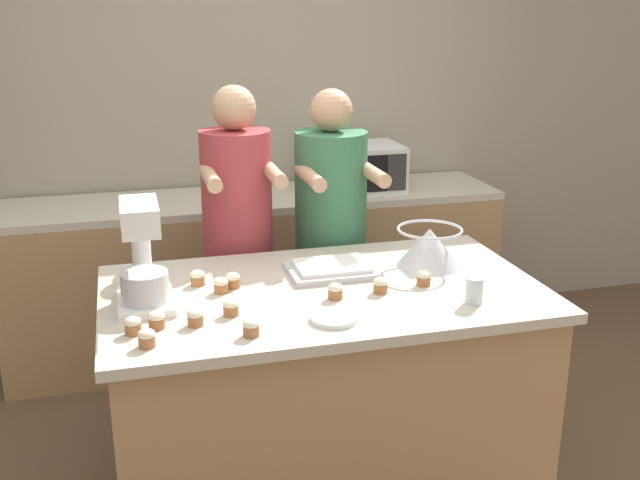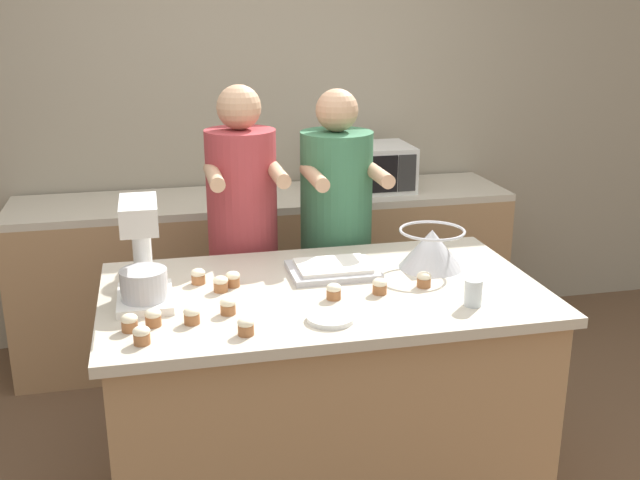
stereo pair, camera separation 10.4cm
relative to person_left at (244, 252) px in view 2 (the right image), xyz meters
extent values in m
cube|color=gray|center=(0.22, 1.11, 0.48)|extent=(10.00, 0.06, 2.70)
cube|color=#A87F56|center=(0.22, -0.69, -0.42)|extent=(1.62, 0.91, 0.89)
cube|color=beige|center=(0.22, -0.69, 0.04)|extent=(1.69, 0.97, 0.04)
cube|color=#A87F56|center=(0.22, 0.76, -0.42)|extent=(2.80, 0.60, 0.90)
cube|color=beige|center=(0.22, 0.76, 0.05)|extent=(2.80, 0.60, 0.04)
cylinder|color=#232328|center=(0.00, 0.00, -0.44)|extent=(0.25, 0.25, 0.84)
cylinder|color=#A8383D|center=(0.00, 0.00, 0.28)|extent=(0.32, 0.32, 0.60)
sphere|color=tan|center=(0.00, 0.00, 0.68)|extent=(0.20, 0.20, 0.20)
cylinder|color=tan|center=(-0.14, -0.17, 0.41)|extent=(0.06, 0.34, 0.06)
cylinder|color=tan|center=(0.14, -0.17, 0.41)|extent=(0.06, 0.34, 0.06)
cylinder|color=#33384C|center=(0.45, 0.00, -0.45)|extent=(0.27, 0.27, 0.82)
cylinder|color=#38704C|center=(0.45, 0.00, 0.25)|extent=(0.34, 0.34, 0.59)
sphere|color=tan|center=(0.45, 0.00, 0.65)|extent=(0.20, 0.20, 0.20)
cylinder|color=tan|center=(0.30, -0.17, 0.38)|extent=(0.06, 0.34, 0.06)
cylinder|color=tan|center=(0.59, -0.17, 0.38)|extent=(0.06, 0.34, 0.06)
cube|color=white|center=(-0.45, -0.69, 0.08)|extent=(0.20, 0.30, 0.03)
cylinder|color=white|center=(-0.45, -0.57, 0.22)|extent=(0.07, 0.07, 0.26)
cube|color=white|center=(-0.45, -0.70, 0.40)|extent=(0.13, 0.26, 0.10)
cylinder|color=#BCBCC1|center=(-0.45, -0.72, 0.15)|extent=(0.17, 0.17, 0.11)
cone|color=#BCBCC1|center=(0.71, -0.56, 0.15)|extent=(0.27, 0.27, 0.16)
torus|color=#BCBCC1|center=(0.71, -0.56, 0.22)|extent=(0.27, 0.27, 0.01)
cube|color=#BCBCC1|center=(0.30, -0.54, 0.08)|extent=(0.35, 0.27, 0.02)
cube|color=white|center=(0.30, -0.54, 0.10)|extent=(0.29, 0.22, 0.02)
cube|color=silver|center=(0.82, 0.76, 0.20)|extent=(0.51, 0.37, 0.26)
cube|color=black|center=(0.77, 0.57, 0.20)|extent=(0.35, 0.01, 0.21)
cube|color=#2D2D2D|center=(1.00, 0.57, 0.20)|extent=(0.10, 0.01, 0.21)
cylinder|color=silver|center=(0.71, -0.98, 0.11)|extent=(0.07, 0.07, 0.10)
cylinder|color=white|center=(0.18, -1.00, 0.07)|extent=(0.17, 0.17, 0.02)
cylinder|color=#9E6038|center=(-0.51, -0.46, 0.08)|extent=(0.05, 0.05, 0.04)
ellipsoid|color=beige|center=(-0.51, -0.46, 0.11)|extent=(0.06, 0.06, 0.03)
cylinder|color=#9E6038|center=(-0.25, -0.54, 0.08)|extent=(0.05, 0.05, 0.04)
ellipsoid|color=beige|center=(-0.25, -0.54, 0.11)|extent=(0.06, 0.06, 0.03)
cylinder|color=#9E6038|center=(-0.46, -1.04, 0.08)|extent=(0.05, 0.05, 0.04)
ellipsoid|color=beige|center=(-0.46, -1.04, 0.11)|extent=(0.06, 0.06, 0.03)
cylinder|color=#9E6038|center=(-0.12, -0.60, 0.08)|extent=(0.05, 0.05, 0.04)
ellipsoid|color=beige|center=(-0.12, -0.60, 0.11)|extent=(0.06, 0.06, 0.03)
cylinder|color=#9E6038|center=(-0.30, -0.92, 0.08)|extent=(0.05, 0.05, 0.04)
ellipsoid|color=beige|center=(-0.30, -0.92, 0.11)|extent=(0.06, 0.06, 0.03)
cylinder|color=#9E6038|center=(-0.13, -1.05, 0.08)|extent=(0.05, 0.05, 0.04)
ellipsoid|color=beige|center=(-0.13, -1.05, 0.11)|extent=(0.06, 0.06, 0.03)
cylinder|color=#9E6038|center=(0.42, -0.80, 0.08)|extent=(0.05, 0.05, 0.04)
ellipsoid|color=beige|center=(0.42, -0.80, 0.11)|extent=(0.06, 0.06, 0.03)
cylinder|color=#9E6038|center=(-0.42, -0.91, 0.08)|extent=(0.05, 0.05, 0.04)
ellipsoid|color=beige|center=(-0.42, -0.91, 0.11)|extent=(0.06, 0.06, 0.03)
cylinder|color=#9E6038|center=(-0.50, -0.93, 0.08)|extent=(0.05, 0.05, 0.04)
ellipsoid|color=beige|center=(-0.50, -0.93, 0.11)|extent=(0.06, 0.06, 0.03)
cylinder|color=#9E6038|center=(0.23, -0.81, 0.08)|extent=(0.05, 0.05, 0.04)
ellipsoid|color=beige|center=(0.23, -0.81, 0.11)|extent=(0.06, 0.06, 0.03)
cylinder|color=#9E6038|center=(-0.16, -0.86, 0.08)|extent=(0.05, 0.05, 0.04)
ellipsoid|color=beige|center=(-0.16, -0.86, 0.11)|extent=(0.06, 0.06, 0.03)
cylinder|color=#9E6038|center=(-0.17, -0.64, 0.08)|extent=(0.05, 0.05, 0.04)
ellipsoid|color=beige|center=(-0.17, -0.64, 0.11)|extent=(0.06, 0.06, 0.03)
cylinder|color=#9E6038|center=(0.60, -0.77, 0.08)|extent=(0.05, 0.05, 0.04)
ellipsoid|color=beige|center=(0.60, -0.77, 0.11)|extent=(0.06, 0.06, 0.03)
camera|label=1|loc=(-0.50, -3.29, 1.12)|focal=42.00mm
camera|label=2|loc=(-0.39, -3.32, 1.12)|focal=42.00mm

